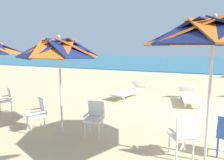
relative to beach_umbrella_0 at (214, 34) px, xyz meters
name	(u,v)px	position (x,y,z in m)	size (l,w,h in m)	color
ground_plane	(218,118)	(0.37, 2.96, -2.46)	(80.00, 80.00, 0.00)	beige
sea	(210,61)	(0.37, 32.70, -2.41)	(80.00, 36.00, 0.10)	teal
surf_foam	(212,75)	(0.37, 14.40, -2.46)	(80.00, 0.70, 0.01)	white
beach_umbrella_0	(214,34)	(0.00, 0.00, 0.00)	(2.59, 2.59, 2.81)	silver
plastic_chair_1	(183,134)	(-0.43, -0.02, -1.97)	(0.61, 0.62, 0.87)	white
beach_umbrella_1	(59,50)	(-3.38, -0.05, -0.30)	(1.98, 1.98, 2.51)	silver
plastic_chair_2	(95,116)	(-2.57, 0.23, -1.97)	(0.51, 0.54, 0.87)	white
plastic_chair_3	(38,113)	(-4.12, -0.10, -1.97)	(0.61, 0.62, 0.87)	white
plastic_chair_6	(6,99)	(-6.24, 0.68, -1.97)	(0.59, 0.61, 0.87)	white
sun_lounger_1	(189,96)	(-0.64, 4.63, -2.18)	(1.07, 2.23, 0.62)	white
sun_lounger_2	(130,91)	(-3.17, 4.60, -2.18)	(1.11, 2.23, 0.62)	white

